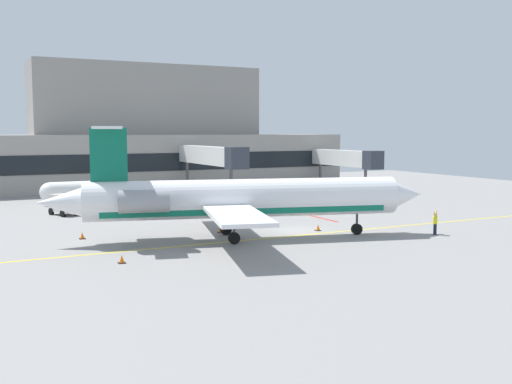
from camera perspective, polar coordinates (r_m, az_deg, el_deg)
ground at (r=51.22m, az=4.15°, el=-3.79°), size 120.00×120.00×0.11m
terminal_building at (r=94.44m, az=-10.26°, el=4.96°), size 62.73×13.64×18.78m
jet_bridge_west at (r=78.89m, az=-4.32°, el=3.43°), size 2.40×19.50×6.63m
jet_bridge_east at (r=91.70m, az=8.66°, el=3.17°), size 2.40×16.16×5.74m
regional_jet at (r=46.87m, az=-1.72°, el=-0.66°), size 30.41×22.17×8.85m
baggage_tug at (r=69.67m, az=-11.75°, el=-0.55°), size 4.09×3.92×1.97m
pushback_tractor at (r=63.88m, az=-18.02°, el=-1.25°), size 2.74×3.54×2.09m
belt_loader at (r=67.81m, az=-6.26°, el=-0.54°), size 3.24×2.62×2.34m
fuel_tank at (r=72.68m, az=-17.09°, el=0.04°), size 7.41×2.47×2.69m
marshaller at (r=51.29m, az=16.74°, el=-2.85°), size 0.80×0.40×1.93m
safety_cone_alpha at (r=51.50m, az=5.94°, el=-3.42°), size 0.47×0.47×0.55m
safety_cone_bravo at (r=39.66m, az=-12.70°, el=-6.30°), size 0.47×0.47×0.55m
safety_cone_charlie at (r=49.26m, az=-16.26°, el=-4.04°), size 0.47×0.47×0.55m
safety_cone_delta at (r=50.35m, az=-3.43°, el=-3.61°), size 0.47×0.47×0.55m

